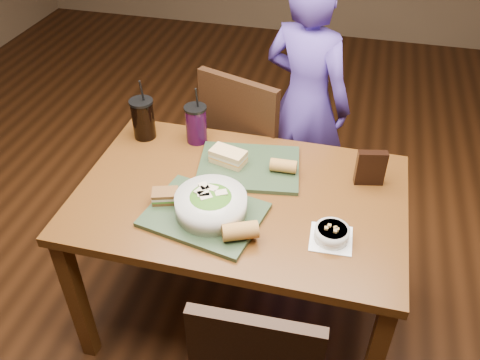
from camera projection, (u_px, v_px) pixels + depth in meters
name	position (u px, v px, depth m)	size (l,w,h in m)	color
ground	(240.00, 310.00, 2.49)	(6.00, 6.00, 0.00)	#381C0B
dining_table	(240.00, 211.00, 2.08)	(1.30, 0.85, 0.75)	#553011
chair_far	(243.00, 146.00, 2.63)	(0.54, 0.55, 0.98)	black
diner	(306.00, 102.00, 2.70)	(0.50, 0.33, 1.38)	#553CA5
tray_near	(204.00, 215.00, 1.91)	(0.42, 0.32, 0.02)	#263821
tray_far	(249.00, 167.00, 2.14)	(0.42, 0.32, 0.02)	#263821
salad_bowl	(211.00, 203.00, 1.88)	(0.27, 0.27, 0.09)	silver
soup_bowl	(332.00, 234.00, 1.80)	(0.16, 0.16, 0.06)	white
sandwich_near	(165.00, 196.00, 1.95)	(0.11, 0.09, 0.05)	#593819
sandwich_far	(228.00, 156.00, 2.14)	(0.16, 0.12, 0.06)	tan
baguette_near	(240.00, 231.00, 1.78)	(0.06, 0.06, 0.13)	#AD7533
baguette_far	(283.00, 166.00, 2.09)	(0.05, 0.05, 0.11)	#AD7533
cup_cola	(143.00, 119.00, 2.28)	(0.11, 0.11, 0.29)	black
cup_berry	(196.00, 124.00, 2.26)	(0.10, 0.10, 0.27)	black
chip_bag	(371.00, 168.00, 2.03)	(0.12, 0.04, 0.15)	black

